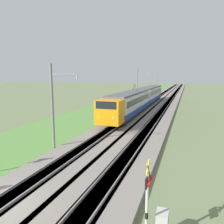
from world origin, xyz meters
The scene contains 11 objects.
ballast_main centered at (50.00, 0.00, 0.15)m, with size 240.00×4.40×0.30m.
ballast_adjacent centered at (50.00, -4.04, 0.15)m, with size 240.00×4.40×0.30m.
track_main centered at (50.00, 0.00, 0.16)m, with size 240.00×1.57×0.45m.
track_adjacent centered at (50.00, -4.04, 0.16)m, with size 240.00×1.57×0.45m.
grass_verge centered at (50.00, 6.73, 0.06)m, with size 240.00×8.99×0.12m.
passenger_train centered at (34.21, 0.00, 2.36)m, with size 38.86×2.96×5.03m.
crossing_signal_far centered at (0.09, -6.98, 2.09)m, with size 0.70×0.23×3.43m.
catenary_mast_near centered at (8.58, 2.52, 3.80)m, with size 0.22×2.56×7.33m.
catenary_mast_mid centered at (41.20, 2.53, 4.14)m, with size 0.22×2.56×8.00m.
catenary_mast_far centered at (73.83, 2.53, 4.04)m, with size 0.22×2.56×7.80m.
catenary_mast_distant centered at (106.45, 2.52, 3.79)m, with size 0.22×2.56×7.32m.
Camera 1 is at (-7.02, -8.11, 6.29)m, focal length 35.00 mm.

